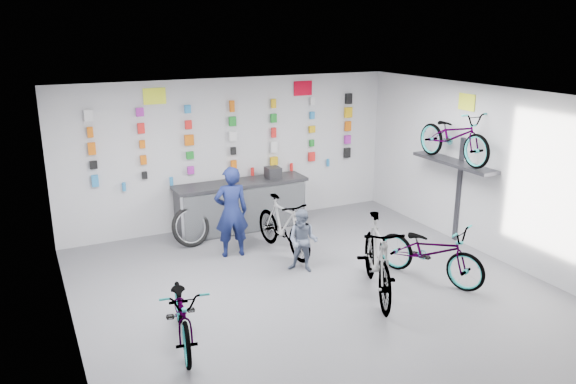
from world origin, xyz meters
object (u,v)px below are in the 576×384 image
bike_right (430,251)px  customer (303,241)px  bike_center (377,258)px  bike_service (283,226)px  clerk (231,212)px  bike_left (183,311)px  counter (242,206)px

bike_right → customer: (-1.69, 1.19, 0.05)m
bike_center → customer: bearing=139.4°
bike_service → customer: size_ratio=1.61×
clerk → bike_center: bearing=129.2°
bike_center → clerk: clerk is taller
bike_left → bike_center: bike_center is taller
bike_service → customer: 0.87m
counter → bike_service: bike_service is taller
bike_service → customer: bearing=-100.3°
counter → bike_center: (0.78, -3.60, 0.12)m
clerk → bike_left: bearing=65.7°
counter → clerk: clerk is taller
counter → customer: (0.18, -2.32, 0.05)m
clerk → bike_service: bearing=170.9°
bike_left → bike_center: bearing=10.6°
bike_right → bike_service: bike_service is taller
bike_right → customer: size_ratio=1.74×
bike_right → customer: customer is taller
bike_right → clerk: 3.45m
bike_center → customer: 1.42m
counter → clerk: (-0.65, -1.18, 0.34)m
bike_center → bike_right: bearing=28.9°
bike_right → customer: bearing=121.9°
bike_left → bike_right: 4.12m
counter → bike_right: bearing=-62.0°
clerk → counter: bearing=-110.2°
bike_center → bike_right: size_ratio=1.08×
customer → counter: bearing=136.2°
customer → bike_right: bearing=6.6°
bike_left → customer: (2.42, 1.30, 0.09)m
bike_center → customer: bike_center is taller
bike_left → counter: bearing=68.4°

